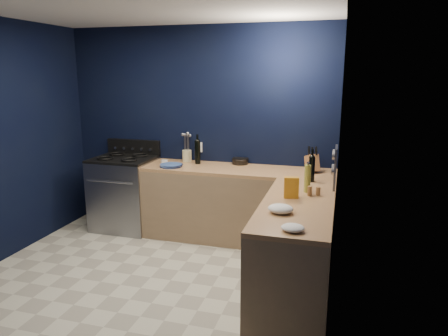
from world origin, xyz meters
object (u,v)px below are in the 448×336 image
(plate_stack, at_px, (171,165))
(utensil_crock, at_px, (187,156))
(gas_range, at_px, (125,194))
(knife_block, at_px, (312,163))
(crouton_bag, at_px, (291,188))

(plate_stack, height_order, utensil_crock, utensil_crock)
(gas_range, distance_m, utensil_crock, 0.97)
(gas_range, relative_size, knife_block, 4.71)
(plate_stack, distance_m, crouton_bag, 1.81)
(gas_range, xyz_separation_m, knife_block, (2.39, 0.09, 0.54))
(crouton_bag, bearing_deg, knife_block, 73.67)
(plate_stack, xyz_separation_m, utensil_crock, (0.07, 0.36, 0.06))
(plate_stack, xyz_separation_m, knife_block, (1.67, 0.21, 0.08))
(plate_stack, relative_size, utensil_crock, 1.83)
(plate_stack, relative_size, crouton_bag, 1.37)
(gas_range, bearing_deg, knife_block, 2.22)
(gas_range, xyz_separation_m, utensil_crock, (0.79, 0.24, 0.51))
(plate_stack, bearing_deg, gas_range, 170.64)
(gas_range, distance_m, crouton_bag, 2.56)
(gas_range, height_order, utensil_crock, utensil_crock)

